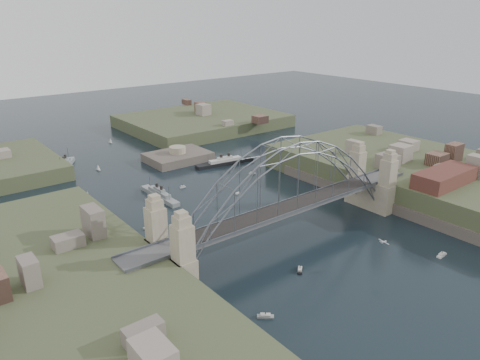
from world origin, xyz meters
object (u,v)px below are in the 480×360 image
at_px(naval_cruiser_near, 160,195).
at_px(ocean_liner, 225,162).
at_px(bridge, 289,191).
at_px(fort_island, 178,162).
at_px(naval_cruiser_far, 65,166).
at_px(wharf_shed, 445,177).

bearing_deg(naval_cruiser_near, ocean_liner, 21.61).
relative_size(bridge, ocean_liner, 3.73).
relative_size(fort_island, ocean_liner, 0.98).
height_order(fort_island, naval_cruiser_far, naval_cruiser_far).
bearing_deg(wharf_shed, naval_cruiser_near, 134.28).
xyz_separation_m(fort_island, wharf_shed, (32.00, -84.00, 10.34)).
bearing_deg(ocean_liner, bridge, -112.41).
bearing_deg(wharf_shed, ocean_liner, 106.80).
xyz_separation_m(naval_cruiser_near, ocean_liner, (33.83, 13.40, -0.01)).
relative_size(wharf_shed, ocean_liner, 0.89).
height_order(wharf_shed, naval_cruiser_near, wharf_shed).
distance_m(bridge, naval_cruiser_near, 45.12).
relative_size(naval_cruiser_near, naval_cruiser_far, 1.10).
bearing_deg(wharf_shed, fort_island, 110.85).
bearing_deg(fort_island, naval_cruiser_far, 154.39).
relative_size(wharf_shed, naval_cruiser_near, 1.08).
bearing_deg(bridge, naval_cruiser_near, 104.42).
bearing_deg(naval_cruiser_far, ocean_liner, -34.02).
relative_size(bridge, naval_cruiser_far, 4.95).
bearing_deg(bridge, wharf_shed, -17.65).
height_order(bridge, wharf_shed, bridge).
relative_size(naval_cruiser_far, ocean_liner, 0.75).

